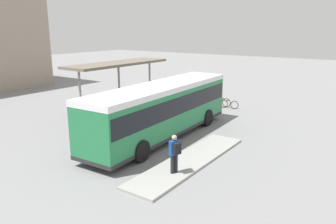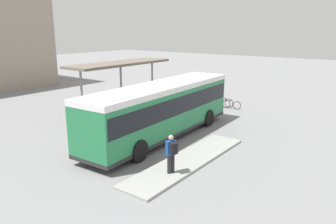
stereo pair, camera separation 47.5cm
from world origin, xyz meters
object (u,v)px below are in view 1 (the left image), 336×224
(bicycle_red, at_px, (221,102))
(bicycle_blue, at_px, (211,101))
(bicycle_orange, at_px, (229,104))
(pedestrian_waiting, at_px, (175,152))
(potted_planter_near_shelter, at_px, (134,109))
(city_bus, at_px, (162,107))

(bicycle_red, bearing_deg, bicycle_blue, 2.64)
(bicycle_orange, bearing_deg, bicycle_blue, 168.77)
(pedestrian_waiting, distance_m, potted_planter_near_shelter, 9.78)
(bicycle_orange, relative_size, bicycle_red, 0.91)
(pedestrian_waiting, relative_size, bicycle_red, 1.02)
(pedestrian_waiting, distance_m, bicycle_blue, 14.03)
(city_bus, relative_size, potted_planter_near_shelter, 8.80)
(city_bus, relative_size, pedestrian_waiting, 6.78)
(bicycle_blue, bearing_deg, bicycle_orange, -14.13)
(city_bus, distance_m, bicycle_blue, 9.38)
(city_bus, xyz_separation_m, potted_planter_near_shelter, (2.21, 4.11, -1.15))
(pedestrian_waiting, height_order, bicycle_red, pedestrian_waiting)
(bicycle_orange, bearing_deg, city_bus, -97.66)
(city_bus, distance_m, pedestrian_waiting, 5.31)
(pedestrian_waiting, relative_size, bicycle_orange, 1.13)
(bicycle_orange, height_order, bicycle_blue, bicycle_blue)
(bicycle_orange, bearing_deg, pedestrian_waiting, -82.18)
(potted_planter_near_shelter, bearing_deg, city_bus, -118.24)
(bicycle_orange, distance_m, bicycle_red, 0.91)
(bicycle_red, relative_size, potted_planter_near_shelter, 1.27)
(pedestrian_waiting, bearing_deg, bicycle_orange, -52.51)
(potted_planter_near_shelter, bearing_deg, bicycle_red, -25.55)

